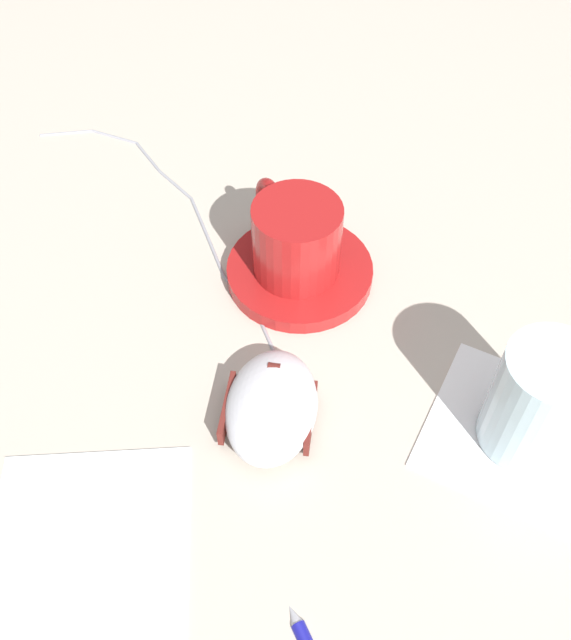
{
  "coord_description": "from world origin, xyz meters",
  "views": [
    {
      "loc": [
        0.15,
        -0.19,
        0.45
      ],
      "look_at": [
        -0.08,
        0.06,
        0.03
      ],
      "focal_mm": 40.0,
      "sensor_mm": 36.0,
      "label": 1
    }
  ],
  "objects_px": {
    "saucer": "(300,272)",
    "coffee_cup": "(295,237)",
    "computer_mouse": "(269,409)",
    "drinking_glass": "(539,401)"
  },
  "relations": [
    {
      "from": "computer_mouse",
      "to": "drinking_glass",
      "type": "xyz_separation_m",
      "value": [
        0.14,
        0.11,
        0.03
      ]
    },
    {
      "from": "saucer",
      "to": "coffee_cup",
      "type": "bearing_deg",
      "value": -161.15
    },
    {
      "from": "saucer",
      "to": "coffee_cup",
      "type": "xyz_separation_m",
      "value": [
        -0.0,
        -0.0,
        0.04
      ]
    },
    {
      "from": "saucer",
      "to": "computer_mouse",
      "type": "height_order",
      "value": "computer_mouse"
    },
    {
      "from": "coffee_cup",
      "to": "computer_mouse",
      "type": "height_order",
      "value": "coffee_cup"
    },
    {
      "from": "saucer",
      "to": "coffee_cup",
      "type": "height_order",
      "value": "coffee_cup"
    },
    {
      "from": "saucer",
      "to": "drinking_glass",
      "type": "distance_m",
      "value": 0.22
    },
    {
      "from": "computer_mouse",
      "to": "drinking_glass",
      "type": "relative_size",
      "value": 1.31
    },
    {
      "from": "saucer",
      "to": "coffee_cup",
      "type": "distance_m",
      "value": 0.04
    },
    {
      "from": "coffee_cup",
      "to": "drinking_glass",
      "type": "bearing_deg",
      "value": -2.48
    }
  ]
}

